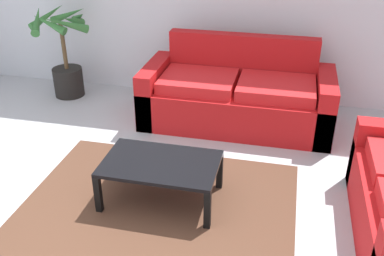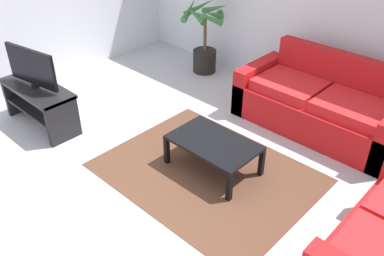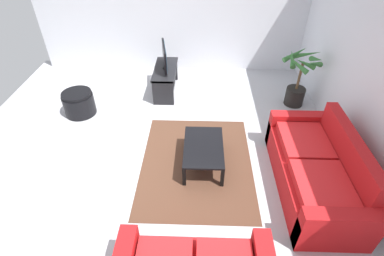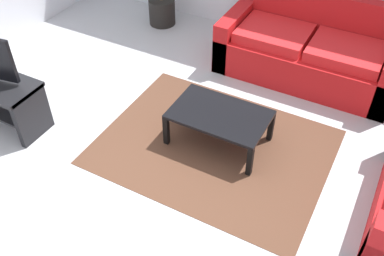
{
  "view_description": "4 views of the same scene",
  "coord_description": "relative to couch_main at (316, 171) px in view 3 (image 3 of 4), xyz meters",
  "views": [
    {
      "loc": [
        1.2,
        -2.1,
        2.25
      ],
      "look_at": [
        0.53,
        0.76,
        0.69
      ],
      "focal_mm": 41.17,
      "sensor_mm": 36.0,
      "label": 1
    },
    {
      "loc": [
        2.54,
        -1.99,
        2.8
      ],
      "look_at": [
        0.29,
        0.4,
        0.69
      ],
      "focal_mm": 38.45,
      "sensor_mm": 36.0,
      "label": 2
    },
    {
      "loc": [
        3.49,
        0.67,
        3.22
      ],
      "look_at": [
        0.11,
        0.56,
        0.56
      ],
      "focal_mm": 27.07,
      "sensor_mm": 36.0,
      "label": 3
    },
    {
      "loc": [
        1.55,
        -2.17,
        3.02
      ],
      "look_at": [
        0.17,
        0.38,
        0.41
      ],
      "focal_mm": 40.78,
      "sensor_mm": 36.0,
      "label": 4
    }
  ],
  "objects": [
    {
      "name": "ground_plane",
      "position": [
        -0.68,
        -2.28,
        -0.3
      ],
      "size": [
        6.6,
        6.6,
        0.0
      ],
      "primitive_type": "plane",
      "color": "#B2B2B7"
    },
    {
      "name": "wall_back",
      "position": [
        -0.68,
        0.72,
        1.05
      ],
      "size": [
        6.0,
        0.06,
        2.7
      ],
      "primitive_type": "cube",
      "color": "silver",
      "rests_on": "ground"
    },
    {
      "name": "wall_left",
      "position": [
        -3.68,
        -2.28,
        1.05
      ],
      "size": [
        0.06,
        6.0,
        2.7
      ],
      "primitive_type": "cube",
      "color": "silver",
      "rests_on": "ground"
    },
    {
      "name": "couch_main",
      "position": [
        0.0,
        0.0,
        0.0
      ],
      "size": [
        2.01,
        0.9,
        0.9
      ],
      "color": "red",
      "rests_on": "ground"
    },
    {
      "name": "tv_stand",
      "position": [
        -2.57,
        -2.33,
        0.04
      ],
      "size": [
        1.1,
        0.45,
        0.53
      ],
      "color": "black",
      "rests_on": "ground"
    },
    {
      "name": "tv",
      "position": [
        -2.57,
        -2.33,
        0.49
      ],
      "size": [
        0.79,
        0.18,
        0.49
      ],
      "color": "black",
      "rests_on": "tv_stand"
    },
    {
      "name": "coffee_table",
      "position": [
        -0.41,
        -1.54,
        0.01
      ],
      "size": [
        0.93,
        0.59,
        0.36
      ],
      "color": "black",
      "rests_on": "ground"
    },
    {
      "name": "area_rug",
      "position": [
        -0.41,
        -1.64,
        -0.3
      ],
      "size": [
        2.2,
        1.7,
        0.01
      ],
      "primitive_type": "cube",
      "color": "#513323",
      "rests_on": "ground"
    },
    {
      "name": "potted_palm",
      "position": [
        -2.16,
        0.27,
        0.2
      ],
      "size": [
        0.77,
        0.75,
        1.1
      ],
      "color": "black",
      "rests_on": "ground"
    },
    {
      "name": "ottoman",
      "position": [
        -1.7,
        -3.89,
        -0.08
      ],
      "size": [
        0.57,
        0.57,
        0.46
      ],
      "color": "black",
      "rests_on": "ground"
    }
  ]
}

